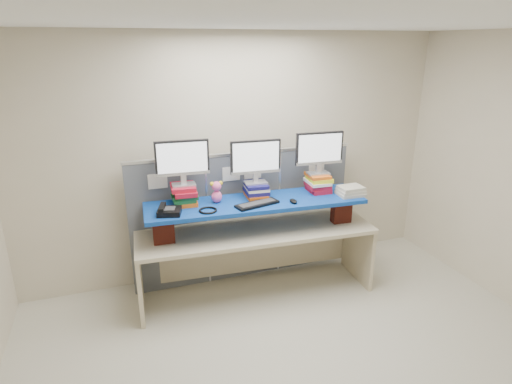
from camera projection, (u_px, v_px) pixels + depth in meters
name	position (u px, v px, depth m)	size (l,w,h in m)	color
room	(317.00, 224.00, 3.17)	(5.00, 4.00, 2.80)	beige
cubicle_partition	(244.00, 215.00, 4.96)	(2.60, 0.06, 1.53)	#4F545D
desk	(256.00, 243.00, 4.63)	(2.58, 0.91, 0.77)	beige
brick_pier_left	(163.00, 229.00, 4.24)	(0.21, 0.11, 0.29)	maroon
brick_pier_right	(341.00, 210.00, 4.74)	(0.21, 0.11, 0.29)	maroon
blue_board	(256.00, 203.00, 4.48)	(2.29, 0.57, 0.04)	navy
book_stack_left	(185.00, 194.00, 4.37)	(0.29, 0.33, 0.20)	#DE5A14
book_stack_center	(256.00, 190.00, 4.56)	(0.26, 0.30, 0.16)	#DE5A14
book_stack_right	(318.00, 183.00, 4.73)	(0.28, 0.31, 0.20)	#AA1329
monitor_left	(182.00, 160.00, 4.24)	(0.54, 0.17, 0.47)	#B8B7BD
monitor_center	(256.00, 159.00, 4.45)	(0.54, 0.17, 0.47)	#B8B7BD
monitor_right	(319.00, 150.00, 4.62)	(0.54, 0.17, 0.47)	#B8B7BD
keyboard	(257.00, 204.00, 4.35)	(0.48, 0.26, 0.03)	black
mouse	(293.00, 201.00, 4.42)	(0.07, 0.12, 0.04)	black
desk_phone	(168.00, 211.00, 4.12)	(0.27, 0.25, 0.09)	black
headset	(208.00, 210.00, 4.20)	(0.18, 0.18, 0.02)	black
plush_toy	(217.00, 192.00, 4.39)	(0.14, 0.10, 0.23)	pink
binder_stack	(351.00, 191.00, 4.63)	(0.28, 0.23, 0.10)	beige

